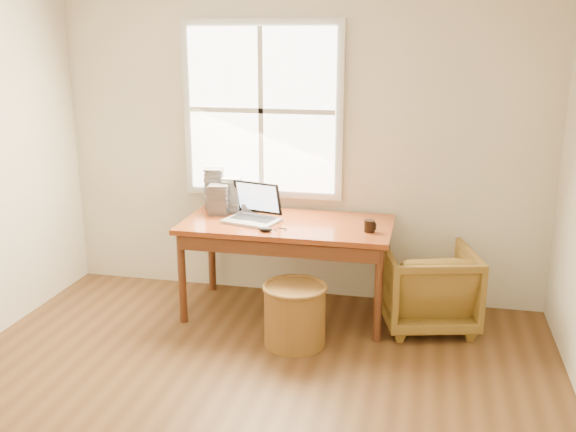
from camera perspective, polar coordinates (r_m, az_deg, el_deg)
name	(u,v)px	position (r m, az deg, el deg)	size (l,w,h in m)	color
room_shell	(212,201)	(3.25, -6.82, 1.29)	(4.04, 4.54, 2.64)	brown
desk	(287,225)	(4.92, -0.08, -0.77)	(1.60, 0.80, 0.04)	brown
armchair	(428,287)	(4.95, 12.31, -6.21)	(0.66, 0.68, 0.62)	olive
wicker_stool	(295,316)	(4.59, 0.61, -8.84)	(0.43, 0.43, 0.43)	brown
laptop	(252,203)	(4.88, -3.25, 1.14)	(0.40, 0.42, 0.30)	#A4A6AB
mouse	(265,229)	(4.67, -2.02, -1.19)	(0.10, 0.06, 0.03)	black
coffee_mug	(369,226)	(4.69, 7.24, -0.89)	(0.08, 0.08, 0.09)	black
cd_stack_a	(231,195)	(5.20, -5.05, 1.89)	(0.14, 0.12, 0.28)	silver
cd_stack_b	(218,200)	(5.13, -6.21, 1.44)	(0.15, 0.14, 0.24)	#2A2A30
cd_stack_c	(214,188)	(5.33, -6.56, 2.50)	(0.15, 0.13, 0.33)	#A3A1AE
cd_stack_d	(252,201)	(5.18, -3.22, 1.30)	(0.14, 0.12, 0.18)	silver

